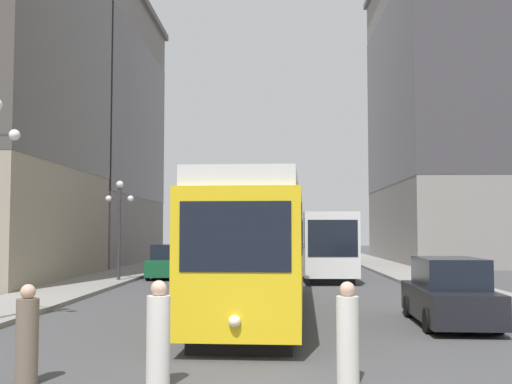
{
  "coord_description": "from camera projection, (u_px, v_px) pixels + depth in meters",
  "views": [
    {
      "loc": [
        0.59,
        -9.11,
        2.55
      ],
      "look_at": [
        0.03,
        8.21,
        3.63
      ],
      "focal_mm": 43.97,
      "sensor_mm": 36.0,
      "label": 1
    }
  ],
  "objects": [
    {
      "name": "streetcar",
      "position": [
        261.0,
        245.0,
        19.73
      ],
      "size": [
        3.25,
        15.19,
        3.89
      ],
      "rotation": [
        0.0,
        0.0,
        -0.04
      ],
      "color": "black",
      "rests_on": "ground"
    },
    {
      "name": "sidewalk_left",
      "position": [
        165.0,
        262.0,
        49.12
      ],
      "size": [
        3.16,
        120.0,
        0.15
      ],
      "primitive_type": "cube",
      "color": "gray",
      "rests_on": "ground"
    },
    {
      "name": "building_right_corner",
      "position": [
        465.0,
        103.0,
        51.52
      ],
      "size": [
        13.38,
        21.68,
        25.36
      ],
      "color": "gray",
      "rests_on": "ground"
    },
    {
      "name": "parked_car_left_near",
      "position": [
        189.0,
        256.0,
        42.08
      ],
      "size": [
        2.03,
        4.56,
        1.82
      ],
      "rotation": [
        0.0,
        0.0,
        0.04
      ],
      "color": "black",
      "rests_on": "ground"
    },
    {
      "name": "pedestrian_crossing_far",
      "position": [
        27.0,
        338.0,
        10.45
      ],
      "size": [
        0.37,
        0.37,
        1.66
      ],
      "rotation": [
        0.0,
        0.0,
        5.55
      ],
      "color": "#6B5B4C",
      "rests_on": "ground"
    },
    {
      "name": "building_left_corner",
      "position": [
        64.0,
        126.0,
        48.73
      ],
      "size": [
        12.96,
        18.77,
        20.75
      ],
      "color": "gray",
      "rests_on": "ground"
    },
    {
      "name": "pedestrian_on_sidewalk",
      "position": [
        158.0,
        337.0,
        10.29
      ],
      "size": [
        0.39,
        0.39,
        1.74
      ],
      "rotation": [
        0.0,
        0.0,
        1.89
      ],
      "color": "beige",
      "rests_on": "ground"
    },
    {
      "name": "transit_bus",
      "position": [
        322.0,
        242.0,
        34.68
      ],
      "size": [
        2.72,
        11.8,
        3.45
      ],
      "rotation": [
        0.0,
        0.0,
        0.01
      ],
      "color": "black",
      "rests_on": "ground"
    },
    {
      "name": "pedestrian_crossing_near",
      "position": [
        348.0,
        336.0,
        10.52
      ],
      "size": [
        0.38,
        0.38,
        1.7
      ],
      "rotation": [
        0.0,
        0.0,
        6.15
      ],
      "color": "beige",
      "rests_on": "ground"
    },
    {
      "name": "sidewalk_right",
      "position": [
        374.0,
        263.0,
        48.59
      ],
      "size": [
        3.16,
        120.0,
        0.15
      ],
      "primitive_type": "cube",
      "color": "gray",
      "rests_on": "ground"
    },
    {
      "name": "parked_car_left_mid",
      "position": [
        168.0,
        262.0,
        33.9
      ],
      "size": [
        2.02,
        4.54,
        1.82
      ],
      "rotation": [
        0.0,
        0.0,
        0.04
      ],
      "color": "black",
      "rests_on": "ground"
    },
    {
      "name": "lamp_post_left_far",
      "position": [
        119.0,
        214.0,
        31.01
      ],
      "size": [
        1.41,
        0.36,
        4.89
      ],
      "color": "#333338",
      "rests_on": "sidewalk_left"
    },
    {
      "name": "parked_car_right_far",
      "position": [
        449.0,
        294.0,
        17.0
      ],
      "size": [
        2.03,
        4.82,
        1.82
      ],
      "rotation": [
        0.0,
        0.0,
        3.1
      ],
      "color": "black",
      "rests_on": "ground"
    }
  ]
}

